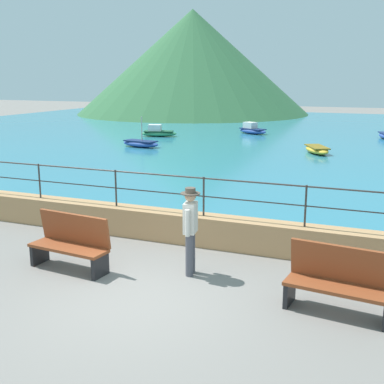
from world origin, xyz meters
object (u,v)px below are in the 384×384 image
(bench_far, at_px, (339,281))
(boat_1, at_px, (317,149))
(bench_main, at_px, (71,242))
(boat_0, at_px, (141,143))
(boat_3, at_px, (158,132))
(boat_5, at_px, (252,130))
(person_walking, at_px, (190,227))

(bench_far, distance_m, boat_1, 17.55)
(bench_far, bearing_deg, bench_main, -179.75)
(bench_main, xyz_separation_m, boat_0, (-6.91, 16.05, -0.30))
(boat_1, height_order, boat_3, boat_3)
(bench_far, height_order, boat_5, bench_far)
(bench_main, xyz_separation_m, person_walking, (2.35, 0.62, 0.42))
(bench_main, relative_size, person_walking, 1.00)
(bench_far, relative_size, boat_3, 0.71)
(boat_0, bearing_deg, boat_3, 104.92)
(bench_far, height_order, person_walking, person_walking)
(bench_far, distance_m, boat_0, 20.10)
(person_walking, height_order, boat_3, person_walking)
(bench_main, distance_m, boat_5, 24.88)
(bench_main, xyz_separation_m, boat_5, (-2.99, 24.70, -0.23))
(boat_3, height_order, boat_5, same)
(bench_main, relative_size, boat_3, 0.71)
(bench_far, height_order, boat_0, boat_0)
(bench_far, bearing_deg, boat_3, 122.75)
(bench_far, relative_size, boat_1, 0.71)
(boat_1, xyz_separation_m, boat_3, (-10.57, 3.53, 0.07))
(boat_1, xyz_separation_m, boat_5, (-5.36, 7.36, 0.07))
(boat_5, bearing_deg, boat_3, -143.67)
(boat_0, bearing_deg, bench_far, -52.89)
(boat_3, xyz_separation_m, boat_5, (5.21, 3.83, 0.00))
(person_walking, relative_size, boat_3, 0.71)
(bench_main, distance_m, boat_1, 17.51)
(bench_far, xyz_separation_m, boat_0, (-12.13, 16.03, -0.30))
(person_walking, relative_size, boat_1, 0.71)
(boat_1, bearing_deg, boat_5, 126.08)
(bench_main, relative_size, boat_1, 0.71)
(bench_main, height_order, person_walking, person_walking)
(boat_1, height_order, boat_5, boat_5)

